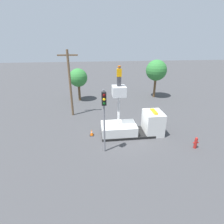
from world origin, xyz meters
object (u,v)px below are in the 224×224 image
at_px(worker, 119,76).
at_px(tree_left_bg, 156,70).
at_px(tree_right_bg, 78,78).
at_px(utility_pole, 70,82).
at_px(bucket_truck, 134,125).
at_px(traffic_cone_rear, 92,133).
at_px(fire_hydrant, 196,143).
at_px(traffic_light_pole, 104,110).

bearing_deg(worker, tree_left_bg, 56.25).
bearing_deg(tree_right_bg, utility_pole, -95.74).
xyz_separation_m(bucket_truck, traffic_cone_rear, (-4.10, 0.22, -0.69)).
height_order(worker, fire_hydrant, worker).
distance_m(bucket_truck, fire_hydrant, 5.60).
distance_m(worker, tree_left_bg, 13.71).
xyz_separation_m(bucket_truck, worker, (-1.53, 0.00, 4.78)).
xyz_separation_m(bucket_truck, utility_pole, (-6.36, 5.48, 3.17)).
bearing_deg(bucket_truck, traffic_light_pole, -138.99).
height_order(worker, tree_right_bg, worker).
distance_m(tree_left_bg, tree_right_bg, 11.86).
bearing_deg(tree_right_bg, worker, -68.89).
relative_size(bucket_truck, traffic_light_pole, 1.11).
bearing_deg(tree_left_bg, traffic_cone_rear, -132.39).
bearing_deg(bucket_truck, tree_right_bg, 117.68).
xyz_separation_m(traffic_light_pole, tree_right_bg, (-2.74, 13.71, -0.36)).
bearing_deg(tree_left_bg, fire_hydrant, -95.30).
distance_m(bucket_truck, traffic_cone_rear, 4.17).
relative_size(worker, traffic_light_pole, 0.33).
bearing_deg(traffic_light_pole, tree_left_bg, 56.95).
xyz_separation_m(traffic_cone_rear, tree_right_bg, (-1.69, 10.84, 3.14)).
bearing_deg(traffic_cone_rear, utility_pole, 113.20).
height_order(traffic_light_pole, tree_left_bg, tree_left_bg).
height_order(tree_left_bg, tree_right_bg, tree_left_bg).
distance_m(bucket_truck, worker, 5.02).
xyz_separation_m(traffic_cone_rear, tree_left_bg, (10.14, 11.11, 3.93)).
bearing_deg(traffic_light_pole, tree_right_bg, 101.28).
height_order(bucket_truck, worker, worker).
relative_size(bucket_truck, worker, 3.41).
xyz_separation_m(traffic_light_pole, traffic_cone_rear, (-1.04, 2.88, -3.49)).
height_order(worker, traffic_cone_rear, worker).
distance_m(bucket_truck, tree_left_bg, 13.23).
height_order(fire_hydrant, traffic_cone_rear, fire_hydrant).
distance_m(fire_hydrant, utility_pole, 14.40).
relative_size(traffic_light_pole, tree_right_bg, 1.12).
xyz_separation_m(traffic_light_pole, fire_hydrant, (7.77, -0.33, -3.27)).
xyz_separation_m(tree_left_bg, utility_pole, (-12.40, -5.85, -0.07)).
height_order(worker, utility_pole, utility_pole).
xyz_separation_m(bucket_truck, traffic_light_pole, (-3.06, -2.66, 2.80)).
distance_m(traffic_light_pole, traffic_cone_rear, 4.64).
bearing_deg(worker, traffic_light_pole, -119.91).
distance_m(worker, fire_hydrant, 8.69).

